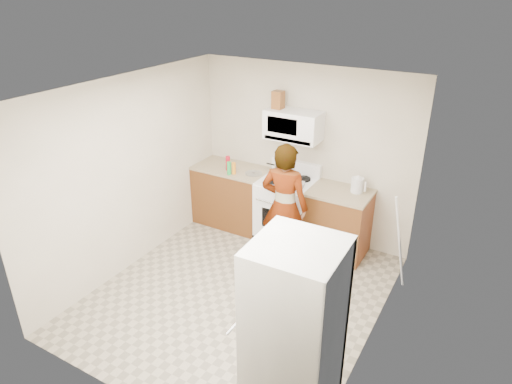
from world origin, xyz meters
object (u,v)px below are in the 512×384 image
Objects in this scene: kettle at (357,185)px; person at (284,207)px; saucepan at (283,170)px; gas_range at (287,209)px; fridge at (294,333)px; microwave at (293,125)px.

person is at bearing -129.65° from kettle.
saucepan is (-0.40, 0.75, 0.16)m from person.
saucepan is (-0.14, 0.13, 0.54)m from gas_range.
person is 6.99× the size of saucepan.
gas_range is at bearing -169.34° from kettle.
gas_range is at bearing -43.21° from saucepan.
gas_range is 0.66× the size of person.
fridge is (1.36, -2.63, 0.36)m from gas_range.
microwave reaches higher than kettle.
gas_range is 1.12m from kettle.
person reaches higher than fridge.
fridge is (1.36, -2.75, -0.85)m from microwave.
person is 1.01× the size of fridge.
microwave is 0.45× the size of fridge.
microwave reaches higher than person.
person reaches higher than gas_range.
gas_range is 2.98m from fridge.
microwave is at bearing 90.00° from gas_range.
microwave is 0.69m from saucepan.
microwave reaches higher than fridge.
fridge is at bearing -61.54° from saucepan.
person reaches higher than saucepan.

